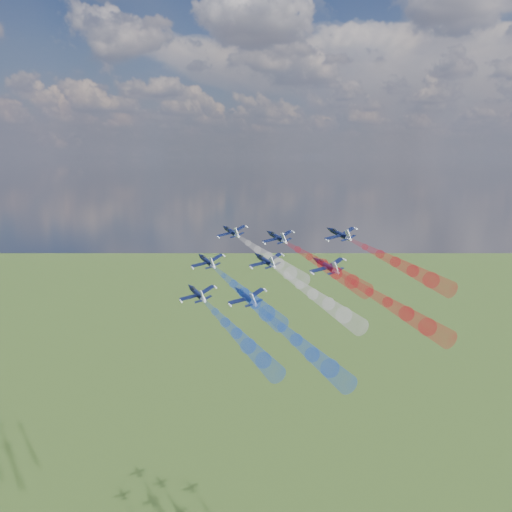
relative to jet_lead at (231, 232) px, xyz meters
The scene contains 16 objects.
jet_lead is the anchor object (origin of this frame).
trail_lead 22.91m from the jet_lead, 32.89° to the right, with size 3.94×35.39×3.94m, color white, non-canonical shape.
jet_inner_left 17.69m from the jet_lead, 79.93° to the right, with size 9.45×11.81×3.15m, color black, non-canonical shape.
trail_inner_left 37.38m from the jet_lead, 52.67° to the right, with size 3.94×35.39×3.94m, color blue, non-canonical shape.
jet_inner_right 15.93m from the jet_lead, ahead, with size 9.45×11.81×3.15m, color black, non-canonical shape.
trail_inner_right 37.70m from the jet_lead, 21.70° to the right, with size 3.94×35.39×3.94m, color red, non-canonical shape.
jet_outer_left 33.00m from the jet_lead, 72.79° to the right, with size 9.45×11.81×3.15m, color black, non-canonical shape.
trail_outer_left 52.69m from the jet_lead, 56.12° to the right, with size 3.94×35.39×3.94m, color blue, non-canonical shape.
jet_center_third 24.67m from the jet_lead, 36.60° to the right, with size 9.45×11.81×3.15m, color black, non-canonical shape.
trail_center_third 47.55m from the jet_lead, 34.81° to the right, with size 3.94×35.39×3.94m, color white, non-canonical shape.
jet_outer_right 32.72m from the jet_lead, ahead, with size 9.45×11.81×3.15m, color black, non-canonical shape.
trail_outer_right 52.72m from the jet_lead, 11.46° to the right, with size 3.94×35.39×3.94m, color red, non-canonical shape.
jet_rear_left 39.22m from the jet_lead, 52.27° to the right, with size 9.45×11.81×3.15m, color black, non-canonical shape.
trail_rear_left 61.28m from the jet_lead, 45.05° to the right, with size 3.94×35.39×3.94m, color blue, non-canonical shape.
jet_rear_right 39.50m from the jet_lead, 22.37° to the right, with size 9.45×11.81×3.15m, color black, non-canonical shape.
trail_rear_right 62.14m from the jet_lead, 26.21° to the right, with size 3.94×35.39×3.94m, color red, non-canonical shape.
Camera 1 is at (57.53, -132.38, 159.72)m, focal length 41.52 mm.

